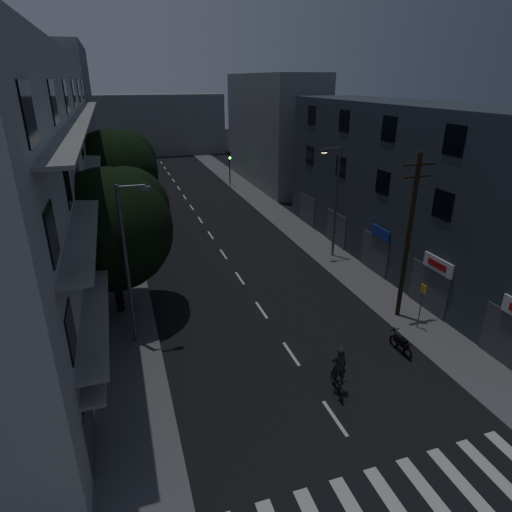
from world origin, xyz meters
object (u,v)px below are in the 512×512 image
utility_pole (409,236)px  cyclist (338,377)px  bus_stop_sign (422,299)px  motorcycle (401,344)px

utility_pole → cyclist: (-6.20, -4.52, -4.12)m
bus_stop_sign → motorcycle: bearing=-145.6°
utility_pole → motorcycle: utility_pole is taller
bus_stop_sign → cyclist: bearing=-154.7°
cyclist → utility_pole: bearing=48.2°
utility_pole → cyclist: utility_pole is taller
utility_pole → bus_stop_sign: bearing=-82.5°
motorcycle → cyclist: (-4.32, -1.61, 0.32)m
utility_pole → bus_stop_sign: size_ratio=3.56×
bus_stop_sign → motorcycle: 2.91m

